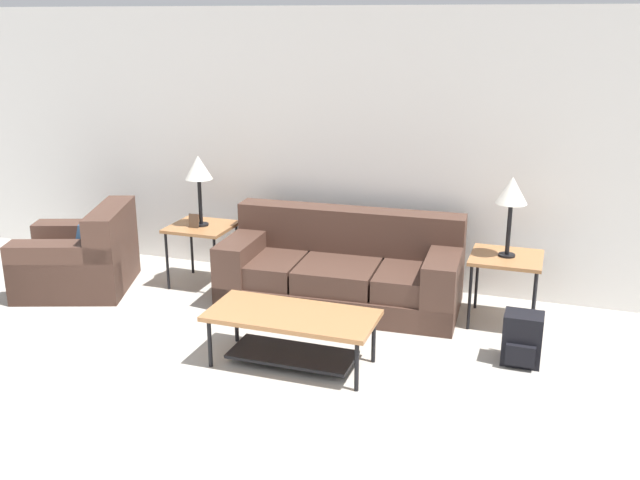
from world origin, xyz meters
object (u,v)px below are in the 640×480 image
at_px(armchair, 81,260).
at_px(side_table_right, 506,262).
at_px(coffee_table, 292,327).
at_px(table_lamp_left, 198,170).
at_px(side_table_left, 202,231).
at_px(couch, 342,272).
at_px(backpack, 522,339).
at_px(table_lamp_right, 512,193).

bearing_deg(armchair, side_table_right, 6.95).
xyz_separation_m(armchair, coffee_table, (2.48, -0.83, 0.02)).
bearing_deg(table_lamp_left, side_table_left, -75.96).
relative_size(couch, table_lamp_left, 3.20).
xyz_separation_m(coffee_table, backpack, (1.62, 0.58, -0.11)).
xyz_separation_m(couch, backpack, (1.63, -0.70, -0.10)).
bearing_deg(table_lamp_right, coffee_table, -137.37).
xyz_separation_m(couch, table_lamp_right, (1.43, 0.03, 0.84)).
relative_size(side_table_left, table_lamp_left, 0.88).
height_order(table_lamp_left, table_lamp_right, same).
distance_m(coffee_table, table_lamp_left, 2.10).
bearing_deg(couch, side_table_left, 178.70).
distance_m(couch, armchair, 2.51).
bearing_deg(couch, coffee_table, -89.73).
relative_size(couch, side_table_left, 3.61).
bearing_deg(table_lamp_right, side_table_left, -180.00).
relative_size(armchair, table_lamp_right, 1.84).
distance_m(coffee_table, side_table_right, 1.94).
height_order(side_table_right, backpack, side_table_right).
bearing_deg(table_lamp_left, armchair, -155.71).
bearing_deg(side_table_right, coffee_table, -137.37).
bearing_deg(side_table_left, table_lamp_left, 104.04).
relative_size(side_table_right, table_lamp_right, 0.88).
height_order(table_lamp_left, backpack, table_lamp_left).
distance_m(side_table_left, table_lamp_right, 2.91).
relative_size(couch, table_lamp_right, 3.20).
relative_size(side_table_left, side_table_right, 1.00).
relative_size(armchair, backpack, 3.12).
bearing_deg(side_table_left, table_lamp_right, 0.00).
distance_m(side_table_left, table_lamp_left, 0.59).
distance_m(side_table_right, table_lamp_left, 2.91).
xyz_separation_m(couch, table_lamp_left, (-1.42, 0.03, 0.84)).
distance_m(armchair, table_lamp_right, 4.02).
bearing_deg(backpack, couch, 156.86).
xyz_separation_m(couch, side_table_left, (-1.42, 0.03, 0.25)).
xyz_separation_m(armchair, table_lamp_left, (1.05, 0.47, 0.85)).
xyz_separation_m(side_table_left, backpack, (3.05, -0.73, -0.35)).
height_order(side_table_left, table_lamp_left, table_lamp_left).
height_order(side_table_right, table_lamp_right, table_lamp_right).
relative_size(couch, side_table_right, 3.61).
relative_size(table_lamp_left, table_lamp_right, 1.00).
xyz_separation_m(armchair, side_table_left, (1.05, 0.47, 0.25)).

